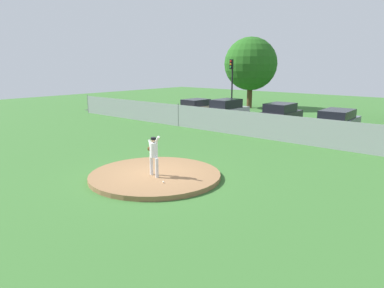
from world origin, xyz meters
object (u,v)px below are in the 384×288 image
at_px(pitcher_youth, 154,152).
at_px(parked_car_charcoal, 280,115).
at_px(parked_car_slate, 337,123).
at_px(parked_car_champagne, 196,108).
at_px(parked_car_silver, 226,111).
at_px(traffic_light_near, 232,77).
at_px(baseball, 163,182).

relative_size(pitcher_youth, parked_car_charcoal, 0.41).
distance_m(parked_car_slate, parked_car_champagne, 12.67).
bearing_deg(pitcher_youth, parked_car_charcoal, 98.45).
xyz_separation_m(pitcher_youth, parked_car_silver, (-6.97, 14.89, -0.34)).
bearing_deg(traffic_light_near, parked_car_charcoal, -27.72).
bearing_deg(parked_car_silver, baseball, -62.70).
distance_m(parked_car_charcoal, traffic_light_near, 8.26).
xyz_separation_m(pitcher_youth, baseball, (0.91, -0.38, -0.95)).
bearing_deg(pitcher_youth, parked_car_champagne, 124.61).
bearing_deg(parked_car_slate, parked_car_silver, 177.17).
height_order(baseball, parked_car_champagne, parked_car_champagne).
bearing_deg(parked_car_charcoal, parked_car_silver, -175.88).
bearing_deg(pitcher_youth, parked_car_slate, 81.17).
xyz_separation_m(parked_car_slate, parked_car_champagne, (-12.65, 0.65, -0.08)).
xyz_separation_m(parked_car_silver, traffic_light_near, (-2.23, 3.99, 2.60)).
height_order(baseball, parked_car_silver, parked_car_silver).
bearing_deg(parked_car_slate, baseball, -95.12).
relative_size(parked_car_charcoal, traffic_light_near, 0.83).
xyz_separation_m(pitcher_youth, traffic_light_near, (-9.20, 18.88, 2.26)).
relative_size(parked_car_charcoal, parked_car_silver, 0.93).
height_order(pitcher_youth, parked_car_champagne, pitcher_youth).
bearing_deg(parked_car_charcoal, parked_car_slate, -10.01).
height_order(parked_car_slate, parked_car_champagne, parked_car_slate).
height_order(baseball, parked_car_charcoal, parked_car_charcoal).
xyz_separation_m(parked_car_charcoal, parked_car_silver, (-4.71, -0.34, 0.01)).
bearing_deg(pitcher_youth, baseball, -22.70).
relative_size(baseball, parked_car_champagne, 0.02).
bearing_deg(parked_car_silver, parked_car_charcoal, 4.12).
height_order(pitcher_youth, parked_car_slate, pitcher_youth).
relative_size(pitcher_youth, traffic_light_near, 0.34).
relative_size(parked_car_charcoal, parked_car_champagne, 1.02).
distance_m(parked_car_charcoal, parked_car_silver, 4.72).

